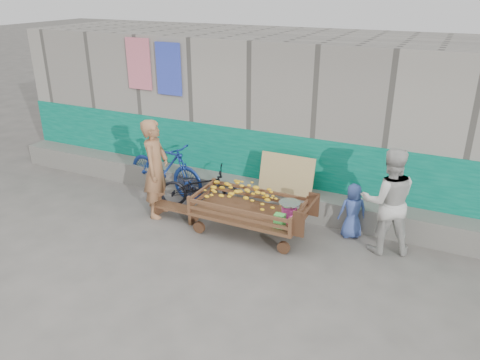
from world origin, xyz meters
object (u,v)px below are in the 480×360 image
at_px(banana_cart, 247,202).
at_px(bench, 175,209).
at_px(bicycle_blue, 165,168).
at_px(child, 353,211).
at_px(bicycle_dark, 200,187).
at_px(vendor_man, 156,169).
at_px(woman, 388,201).

bearing_deg(banana_cart, bench, -177.98).
relative_size(bench, bicycle_blue, 0.50).
xyz_separation_m(child, bicycle_dark, (-2.85, -0.10, -0.07)).
xyz_separation_m(banana_cart, vendor_man, (-1.75, -0.05, 0.32)).
height_order(bench, bicycle_dark, bicycle_dark).
relative_size(vendor_man, bicycle_blue, 0.97).
distance_m(bench, bicycle_dark, 0.67).
bearing_deg(banana_cart, child, 22.32).
height_order(vendor_man, woman, vendor_man).
xyz_separation_m(bench, woman, (3.56, 0.50, 0.68)).
bearing_deg(child, banana_cart, -7.79).
relative_size(banana_cart, vendor_man, 1.12).
xyz_separation_m(woman, child, (-0.55, 0.21, -0.39)).
height_order(banana_cart, vendor_man, vendor_man).
bearing_deg(banana_cart, woman, 11.83).
height_order(vendor_man, bicycle_dark, vendor_man).
bearing_deg(bicycle_blue, child, -83.04).
distance_m(banana_cart, vendor_man, 1.78).
height_order(child, bicycle_dark, child).
relative_size(vendor_man, child, 1.90).
bearing_deg(bicycle_dark, woman, -115.09).
height_order(banana_cart, bicycle_dark, banana_cart).
bearing_deg(vendor_man, bicycle_dark, -54.31).
bearing_deg(bicycle_blue, vendor_man, -146.68).
height_order(banana_cart, child, child).
xyz_separation_m(bench, bicycle_blue, (-0.74, 0.81, 0.39)).
bearing_deg(banana_cart, bicycle_dark, 155.55).
xyz_separation_m(vendor_man, child, (3.37, 0.72, -0.43)).
bearing_deg(bench, vendor_man, -179.48).
distance_m(banana_cart, child, 1.75).
distance_m(banana_cart, bicycle_dark, 1.37).
relative_size(bench, vendor_man, 0.52).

